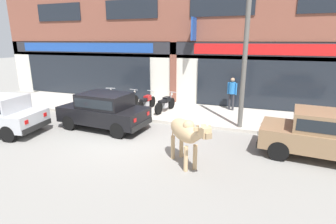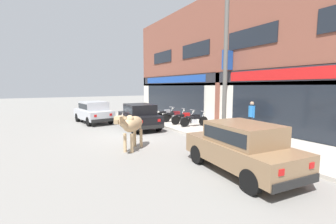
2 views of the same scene
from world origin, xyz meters
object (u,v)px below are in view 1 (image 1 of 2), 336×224
(pedestrian, at_px, (232,90))
(car_2, at_px, (104,109))
(car_1, at_px, (325,133))
(motorcycle_1, at_px, (127,101))
(utility_pole, at_px, (246,48))
(cow, at_px, (185,132))
(motorcycle_0, at_px, (107,99))
(motorcycle_3, at_px, (165,104))
(motorcycle_2, at_px, (146,102))

(pedestrian, bearing_deg, car_2, -136.75)
(car_1, distance_m, motorcycle_1, 8.78)
(utility_pole, bearing_deg, car_2, -161.99)
(cow, distance_m, car_2, 4.44)
(motorcycle_0, xyz_separation_m, pedestrian, (6.14, 1.48, 0.60))
(car_1, bearing_deg, car_2, 178.81)
(cow, distance_m, motorcycle_3, 5.46)
(car_2, height_order, motorcycle_2, car_2)
(cow, height_order, motorcycle_3, cow)
(car_1, relative_size, pedestrian, 2.33)
(motorcycle_1, height_order, utility_pole, utility_pole)
(car_2, distance_m, utility_pole, 5.92)
(motorcycle_2, xyz_separation_m, pedestrian, (3.94, 1.41, 0.60))
(car_2, bearing_deg, motorcycle_1, 100.76)
(motorcycle_1, relative_size, motorcycle_2, 0.99)
(car_1, xyz_separation_m, motorcycle_1, (-8.26, 2.95, -0.30))
(cow, distance_m, car_1, 4.21)
(cow, height_order, car_1, cow)
(motorcycle_0, xyz_separation_m, motorcycle_2, (2.20, 0.07, 0.00))
(car_1, bearing_deg, motorcycle_3, 154.06)
(motorcycle_2, bearing_deg, motorcycle_3, 1.91)
(motorcycle_3, bearing_deg, motorcycle_0, -178.07)
(car_1, distance_m, motorcycle_3, 6.90)
(motorcycle_1, bearing_deg, motorcycle_2, 1.81)
(car_2, xyz_separation_m, motorcycle_0, (-1.65, 2.75, -0.30))
(cow, xyz_separation_m, motorcycle_1, (-4.49, 4.80, -0.49))
(cow, xyz_separation_m, car_1, (3.78, 1.85, -0.19))
(pedestrian, distance_m, utility_pole, 3.36)
(motorcycle_0, xyz_separation_m, motorcycle_1, (1.12, 0.04, 0.00))
(cow, relative_size, motorcycle_3, 0.95)
(pedestrian, bearing_deg, motorcycle_3, -155.11)
(motorcycle_2, xyz_separation_m, utility_pole, (4.60, -1.15, 2.68))
(cow, bearing_deg, motorcycle_0, 139.68)
(motorcycle_3, distance_m, pedestrian, 3.32)
(cow, relative_size, utility_pole, 0.28)
(car_2, distance_m, motorcycle_1, 2.85)
(motorcycle_3, height_order, pedestrian, pedestrian)
(pedestrian, height_order, utility_pole, utility_pole)
(cow, xyz_separation_m, pedestrian, (0.54, 6.24, 0.11))
(car_2, bearing_deg, car_1, -1.19)
(motorcycle_0, height_order, utility_pole, utility_pole)
(motorcycle_2, distance_m, pedestrian, 4.23)
(cow, bearing_deg, motorcycle_1, 133.08)
(utility_pole, bearing_deg, car_1, -35.39)
(pedestrian, relative_size, utility_pole, 0.26)
(motorcycle_1, distance_m, motorcycle_2, 1.08)
(pedestrian, bearing_deg, cow, -94.95)
(cow, xyz_separation_m, utility_pole, (1.19, 3.68, 2.19))
(car_2, xyz_separation_m, pedestrian, (4.50, 4.23, 0.30))
(cow, relative_size, motorcycle_0, 0.96)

